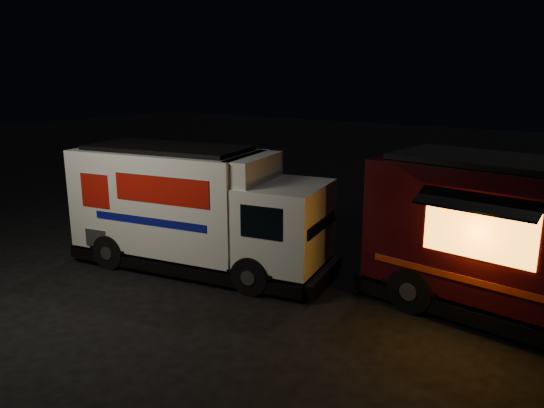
{
  "coord_description": "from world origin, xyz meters",
  "views": [
    {
      "loc": [
        8.43,
        -9.17,
        4.95
      ],
      "look_at": [
        1.04,
        2.0,
        1.58
      ],
      "focal_mm": 35.0,
      "sensor_mm": 36.0,
      "label": 1
    }
  ],
  "objects": [
    {
      "name": "red_truck",
      "position": [
        7.43,
        1.92,
        1.63
      ],
      "size": [
        7.31,
        3.53,
        3.27
      ],
      "primitive_type": null,
      "rotation": [
        0.0,
        0.0,
        -0.14
      ],
      "color": "#370A0E",
      "rests_on": "ground"
    },
    {
      "name": "white_truck",
      "position": [
        -0.26,
        0.65,
        1.56
      ],
      "size": [
        7.15,
        3.4,
        3.11
      ],
      "primitive_type": null,
      "rotation": [
        0.0,
        0.0,
        0.16
      ],
      "color": "silver",
      "rests_on": "ground"
    },
    {
      "name": "ground",
      "position": [
        0.0,
        0.0,
        0.0
      ],
      "size": [
        80.0,
        80.0,
        0.0
      ],
      "primitive_type": "plane",
      "color": "black",
      "rests_on": "ground"
    }
  ]
}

